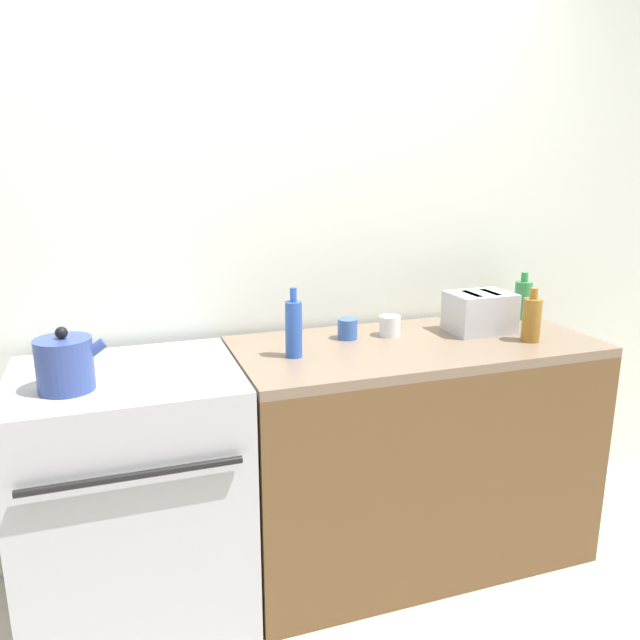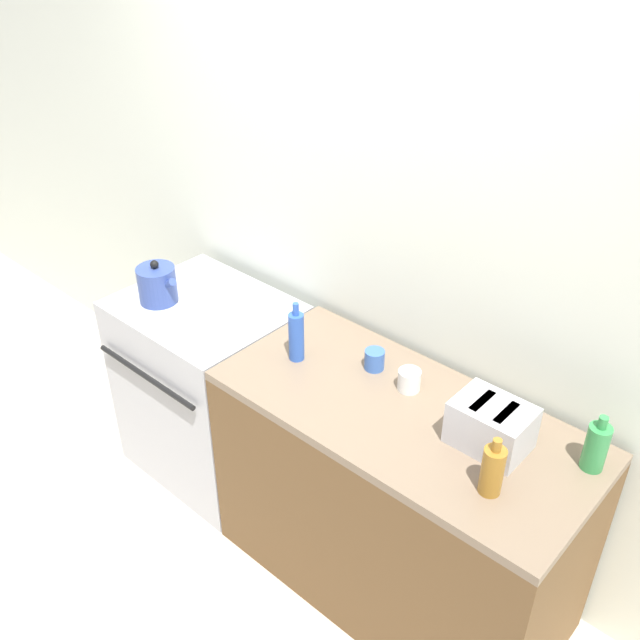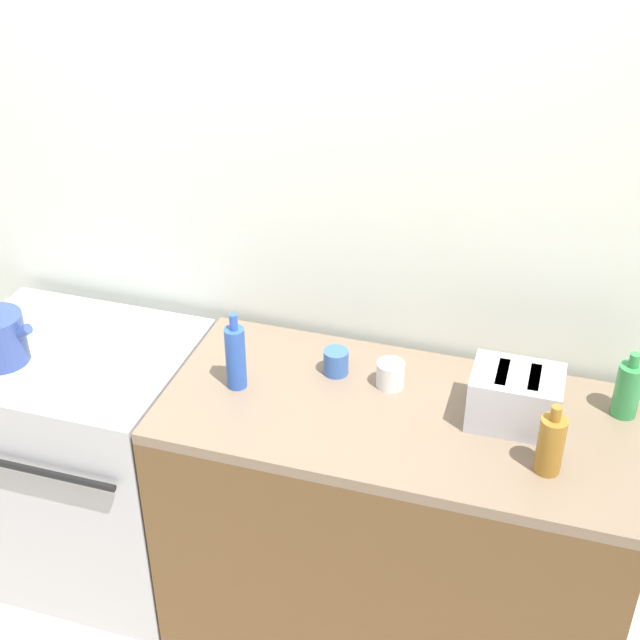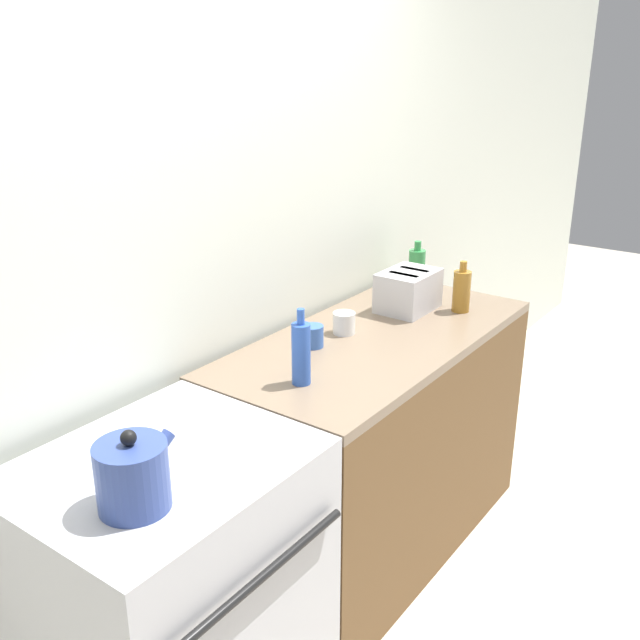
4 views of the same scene
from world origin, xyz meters
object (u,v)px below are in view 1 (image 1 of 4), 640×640
bottle_green (523,299)px  bottle_blue (292,328)px  stove (134,494)px  cup_blue (348,329)px  kettle (65,364)px  bottle_amber (532,319)px  cup_white (390,326)px  toaster (480,312)px

bottle_green → bottle_blue: bearing=-169.9°
stove → cup_blue: bearing=9.3°
kettle → bottle_blue: bottle_blue is taller
kettle → bottle_blue: 0.76m
bottle_amber → cup_white: size_ratio=2.49×
kettle → cup_blue: bearing=13.5°
stove → cup_white: bearing=6.9°
bottle_blue → bottle_amber: bearing=-6.8°
stove → cup_blue: size_ratio=11.47×
toaster → cup_blue: size_ratio=3.15×
toaster → bottle_blue: bottle_blue is taller
cup_blue → kettle: bearing=-166.5°
kettle → toaster: size_ratio=0.84×
bottle_amber → stove: bearing=175.4°
cup_white → bottle_green: bearing=5.5°
toaster → cup_white: size_ratio=2.99×
kettle → cup_blue: (1.03, 0.25, -0.04)m
bottle_amber → bottle_blue: bearing=173.2°
bottle_green → cup_blue: bottle_green is taller
bottle_amber → cup_blue: 0.72m
kettle → stove: bearing=31.9°
bottle_green → bottle_blue: (-1.13, -0.20, 0.02)m
kettle → bottle_amber: size_ratio=1.01×
cup_blue → bottle_blue: bearing=-150.7°
bottle_green → cup_white: (-0.68, -0.07, -0.05)m
kettle → bottle_amber: bottle_amber is taller
cup_blue → bottle_amber: bearing=-21.7°
stove → cup_blue: 1.00m
stove → bottle_amber: (1.53, -0.12, 0.54)m
bottle_blue → cup_white: bottle_blue is taller
kettle → bottle_amber: 1.70m
stove → bottle_amber: bearing=-4.6°
toaster → cup_blue: toaster is taller
toaster → bottle_green: size_ratio=1.22×
stove → bottle_green: 1.81m
bottle_amber → bottle_blue: 0.95m
cup_blue → cup_white: size_ratio=0.95×
kettle → bottle_amber: (1.70, -0.02, 0.00)m
bottle_green → cup_blue: size_ratio=2.60×
stove → bottle_amber: 1.62m
cup_white → toaster: bearing=-9.5°
bottle_green → kettle: bearing=-171.1°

